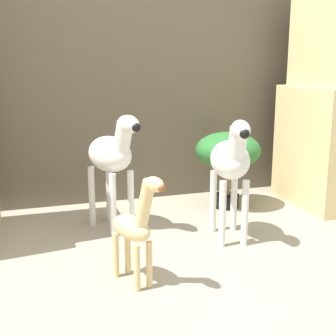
{
  "coord_description": "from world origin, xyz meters",
  "views": [
    {
      "loc": [
        -0.81,
        -1.83,
        0.99
      ],
      "look_at": [
        -0.02,
        0.6,
        0.39
      ],
      "focal_mm": 50.0,
      "sensor_mm": 36.0,
      "label": 1
    }
  ],
  "objects": [
    {
      "name": "ground_plane",
      "position": [
        0.0,
        0.0,
        0.0
      ],
      "size": [
        14.0,
        14.0,
        0.0
      ],
      "primitive_type": "plane",
      "color": "#9E937F"
    },
    {
      "name": "giraffe_figurine",
      "position": [
        -0.35,
        0.04,
        0.27
      ],
      "size": [
        0.2,
        0.36,
        0.53
      ],
      "color": "#E0C184",
      "rests_on": "ground_plane"
    },
    {
      "name": "zebra_right",
      "position": [
        0.27,
        0.4,
        0.45
      ],
      "size": [
        0.26,
        0.46,
        0.69
      ],
      "color": "silver",
      "rests_on": "ground_plane"
    },
    {
      "name": "potted_palm_front",
      "position": [
        0.5,
        0.94,
        0.38
      ],
      "size": [
        0.43,
        0.43,
        0.51
      ],
      "color": "black",
      "rests_on": "ground_plane"
    },
    {
      "name": "wall_back",
      "position": [
        0.0,
        1.35,
        1.1
      ],
      "size": [
        6.4,
        0.08,
        2.2
      ],
      "color": "brown",
      "rests_on": "ground_plane"
    },
    {
      "name": "zebra_left",
      "position": [
        -0.31,
        0.76,
        0.45
      ],
      "size": [
        0.31,
        0.46,
        0.69
      ],
      "color": "silver",
      "rests_on": "ground_plane"
    }
  ]
}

